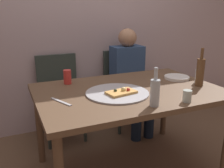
# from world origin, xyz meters

# --- Properties ---
(back_wall) EXTENTS (6.00, 0.10, 2.60)m
(back_wall) POSITION_xyz_m (0.00, 1.13, 1.30)
(back_wall) COLOR #B29EA3
(back_wall) RESTS_ON ground_plane
(dining_table) EXTENTS (1.47, 0.99, 0.75)m
(dining_table) POSITION_xyz_m (0.00, 0.00, 0.68)
(dining_table) COLOR brown
(dining_table) RESTS_ON ground_plane
(pizza_tray) EXTENTS (0.48, 0.48, 0.01)m
(pizza_tray) POSITION_xyz_m (-0.13, -0.06, 0.76)
(pizza_tray) COLOR #ADADB2
(pizza_tray) RESTS_ON dining_table
(pizza_slice_last) EXTENTS (0.24, 0.17, 0.05)m
(pizza_slice_last) POSITION_xyz_m (-0.11, -0.10, 0.78)
(pizza_slice_last) COLOR tan
(pizza_slice_last) RESTS_ON pizza_tray
(wine_bottle) EXTENTS (0.06, 0.06, 0.26)m
(wine_bottle) POSITION_xyz_m (-0.01, -0.39, 0.85)
(wine_bottle) COLOR #B2BCC1
(wine_bottle) RESTS_ON dining_table
(beer_bottle) EXTENTS (0.07, 0.07, 0.32)m
(beer_bottle) POSITION_xyz_m (0.59, -0.15, 0.88)
(beer_bottle) COLOR brown
(beer_bottle) RESTS_ON dining_table
(tumbler_near) EXTENTS (0.06, 0.06, 0.12)m
(tumbler_near) POSITION_xyz_m (0.64, -0.08, 0.81)
(tumbler_near) COLOR silver
(tumbler_near) RESTS_ON dining_table
(tumbler_far) EXTENTS (0.06, 0.06, 0.08)m
(tumbler_far) POSITION_xyz_m (0.24, -0.41, 0.80)
(tumbler_far) COLOR #B7C6BC
(tumbler_far) RESTS_ON dining_table
(soda_can) EXTENTS (0.07, 0.07, 0.12)m
(soda_can) POSITION_xyz_m (-0.42, 0.35, 0.81)
(soda_can) COLOR red
(soda_can) RESTS_ON dining_table
(plate_stack) EXTENTS (0.23, 0.23, 0.03)m
(plate_stack) POSITION_xyz_m (0.55, 0.10, 0.77)
(plate_stack) COLOR white
(plate_stack) RESTS_ON dining_table
(table_knife) EXTENTS (0.11, 0.21, 0.01)m
(table_knife) POSITION_xyz_m (-0.57, -0.06, 0.76)
(table_knife) COLOR #B7B7BC
(table_knife) RESTS_ON dining_table
(chair_left) EXTENTS (0.44, 0.44, 0.90)m
(chair_left) POSITION_xyz_m (-0.38, 0.89, 0.51)
(chair_left) COLOR #2D3833
(chair_left) RESTS_ON ground_plane
(chair_right) EXTENTS (0.44, 0.44, 0.90)m
(chair_right) POSITION_xyz_m (0.41, 0.89, 0.51)
(chair_right) COLOR #2D3833
(chair_right) RESTS_ON ground_plane
(guest_in_sweater) EXTENTS (0.36, 0.56, 1.17)m
(guest_in_sweater) POSITION_xyz_m (0.41, 0.74, 0.64)
(guest_in_sweater) COLOR navy
(guest_in_sweater) RESTS_ON ground_plane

